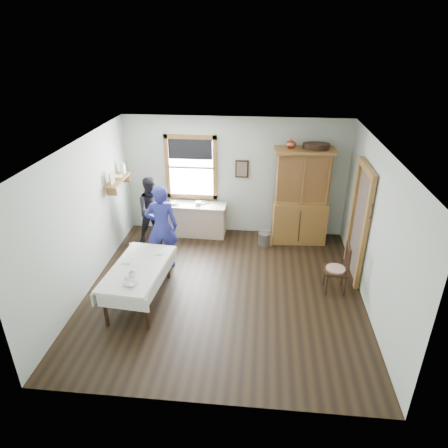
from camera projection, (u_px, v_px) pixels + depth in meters
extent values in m
cube|color=black|center=(224.00, 290.00, 7.39)|extent=(5.00, 5.00, 0.01)
cube|color=white|center=(224.00, 148.00, 6.21)|extent=(5.00, 5.00, 0.01)
cube|color=beige|center=(235.00, 177.00, 9.04)|extent=(5.00, 0.01, 2.70)
cube|color=beige|center=(203.00, 321.00, 4.56)|extent=(5.00, 0.01, 2.70)
cube|color=beige|center=(83.00, 219.00, 7.02)|extent=(0.01, 5.00, 2.70)
cube|color=beige|center=(375.00, 232.00, 6.58)|extent=(0.01, 5.00, 2.70)
cube|color=white|center=(191.00, 167.00, 9.02)|extent=(1.00, 0.02, 1.30)
cube|color=olive|center=(190.00, 137.00, 8.70)|extent=(1.18, 0.06, 0.09)
cube|color=olive|center=(192.00, 196.00, 9.31)|extent=(1.18, 0.06, 0.09)
cube|color=olive|center=(167.00, 167.00, 9.05)|extent=(0.09, 0.06, 1.48)
cube|color=olive|center=(215.00, 168.00, 8.95)|extent=(0.09, 0.06, 1.48)
cube|color=black|center=(190.00, 149.00, 8.80)|extent=(0.98, 0.03, 0.45)
cube|color=#4F4139|center=(360.00, 225.00, 7.47)|extent=(0.03, 0.90, 2.10)
cube|color=olive|center=(364.00, 238.00, 7.02)|extent=(0.08, 0.12, 2.10)
cube|color=olive|center=(353.00, 214.00, 7.93)|extent=(0.08, 0.12, 2.10)
cube|color=olive|center=(368.00, 169.00, 6.99)|extent=(0.08, 1.14, 0.12)
cube|color=olive|center=(118.00, 180.00, 8.27)|extent=(0.24, 1.00, 0.04)
cube|color=olive|center=(112.00, 191.00, 7.95)|extent=(0.22, 0.03, 0.18)
cube|color=olive|center=(125.00, 178.00, 8.67)|extent=(0.22, 0.03, 0.18)
cube|color=tan|center=(112.00, 179.00, 7.94)|extent=(0.03, 0.22, 0.24)
cylinder|color=white|center=(123.00, 169.00, 8.52)|extent=(0.12, 0.12, 0.22)
cube|color=black|center=(242.00, 169.00, 8.90)|extent=(0.30, 0.04, 0.40)
torus|color=black|center=(371.00, 204.00, 6.69)|extent=(0.01, 0.27, 0.27)
cube|color=tan|center=(197.00, 219.00, 9.26)|extent=(1.35, 0.55, 0.77)
cube|color=olive|center=(301.00, 197.00, 8.70)|extent=(1.29, 0.67, 2.14)
cube|color=silver|center=(139.00, 283.00, 7.01)|extent=(1.03, 1.76, 0.68)
cube|color=black|center=(336.00, 268.00, 7.19)|extent=(0.47, 0.47, 0.95)
cube|color=gray|center=(264.00, 239.00, 8.91)|extent=(0.30, 0.30, 0.29)
cube|color=#A6834B|center=(266.00, 239.00, 9.01)|extent=(0.38, 0.32, 0.19)
imported|color=navy|center=(162.00, 230.00, 7.85)|extent=(0.64, 0.48, 1.60)
imported|color=black|center=(153.00, 213.00, 8.82)|extent=(0.87, 0.83, 1.41)
imported|color=white|center=(132.00, 274.00, 6.57)|extent=(0.14, 0.14, 0.09)
imported|color=white|center=(126.00, 281.00, 6.40)|extent=(0.12, 0.12, 0.09)
imported|color=white|center=(131.00, 283.00, 6.37)|extent=(0.29, 0.29, 0.06)
imported|color=brown|center=(199.00, 203.00, 9.12)|extent=(0.26, 0.26, 0.02)
imported|color=white|center=(175.00, 203.00, 9.08)|extent=(0.24, 0.24, 0.06)
imported|color=white|center=(118.00, 177.00, 8.29)|extent=(0.22, 0.22, 0.05)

